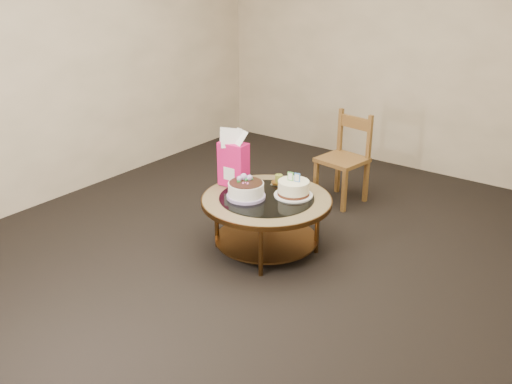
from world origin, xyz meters
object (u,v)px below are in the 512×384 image
Objects in this scene: decorated_cake at (246,191)px; gift_bag at (233,158)px; cream_cake at (294,189)px; dining_chair at (345,158)px; coffee_table at (267,207)px.

decorated_cake is 0.33m from gift_bag.
cream_cake is 0.65× the size of gift_bag.
dining_chair reaches higher than cream_cake.
dining_chair is (0.01, 1.24, 0.05)m from coffee_table.
gift_bag is (-0.36, 0.04, 0.31)m from coffee_table.
gift_bag reaches higher than dining_chair.
gift_bag is at bearing 148.76° from decorated_cake.
dining_chair reaches higher than decorated_cake.
gift_bag is at bearing 173.12° from coffee_table.
cream_cake reaches higher than decorated_cake.
cream_cake is 0.36× the size of dining_chair.
cream_cake is 0.55m from gift_bag.
coffee_table is 0.25m from cream_cake.
cream_cake reaches higher than coffee_table.
cream_cake is at bearing 8.27° from gift_bag.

